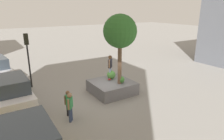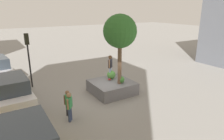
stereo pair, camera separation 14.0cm
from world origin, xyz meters
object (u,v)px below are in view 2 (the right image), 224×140
Objects in this scene: planter_ledge at (112,87)px; skateboard at (110,78)px; skateboarder at (110,65)px; bystander_watching at (68,101)px; police_car at (12,93)px; traffic_light_corner at (28,51)px; pedestrian_crossing at (69,105)px; plaza_tree at (120,32)px.

planter_ledge is 0.78m from skateboard.
skateboarder is 4.76m from bystander_watching.
police_car reaches higher than planter_ledge.
police_car is 3.70m from bystander_watching.
pedestrian_crossing is at bearing -173.21° from traffic_light_corner.
skateboarder is at bearing -127.06° from traffic_light_corner.
skateboard is 6.84m from police_car.
skateboard is 4.64m from bystander_watching.
skateboarder is 1.04× the size of pedestrian_crossing.
traffic_light_corner is 2.51× the size of pedestrian_crossing.
police_car is 3.02× the size of bystander_watching.
traffic_light_corner reaches higher than police_car.
planter_ledge is at bearing 161.37° from skateboarder.
skateboarder reaches higher than bystander_watching.
planter_ledge is 4.21m from plaza_tree.
pedestrian_crossing is at bearing 122.50° from skateboard.
police_car is (1.68, 6.89, -3.50)m from plaza_tree.
police_car is at bearing 152.72° from traffic_light_corner.
planter_ledge is 1.65× the size of skateboarder.
bystander_watching is at bearing 110.53° from planter_ledge.
pedestrian_crossing is at bearing -142.38° from police_car.
bystander_watching is (-1.49, 3.97, 0.46)m from planter_ledge.
plaza_tree reaches higher than police_car.
traffic_light_corner is (5.02, 5.17, -1.65)m from plaza_tree.
bystander_watching is (-5.90, -0.94, -2.05)m from traffic_light_corner.
skateboarder is (0.00, 0.00, 1.05)m from skateboard.
bystander_watching reaches higher than skateboard.
planter_ledge is at bearing -131.95° from traffic_light_corner.
traffic_light_corner is (3.34, -1.72, 1.85)m from police_car.
police_car reaches higher than pedestrian_crossing.
police_car is at bearing 46.16° from bystander_watching.
bystander_watching is at bearing -133.84° from police_car.
plaza_tree is at bearing -156.95° from planter_ledge.
police_car is 2.76× the size of pedestrian_crossing.
planter_ledge is 1.66m from skateboarder.
traffic_light_corner is 6.93m from pedestrian_crossing.
plaza_tree is 2.86m from skateboarder.
skateboard is 0.17× the size of traffic_light_corner.
traffic_light_corner reaches higher than skateboard.
police_car is at bearing 37.62° from pedestrian_crossing.
skateboard is at bearing 180.00° from skateboarder.
traffic_light_corner is at bearing 52.94° from skateboard.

